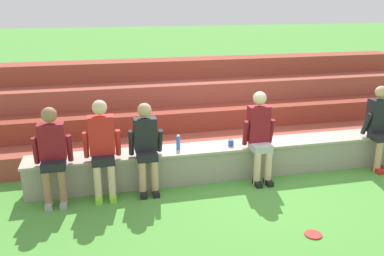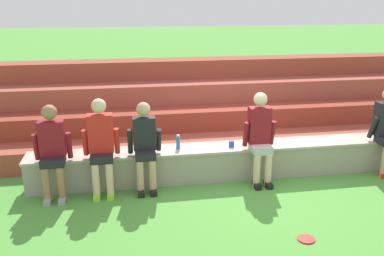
{
  "view_description": "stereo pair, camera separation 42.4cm",
  "coord_description": "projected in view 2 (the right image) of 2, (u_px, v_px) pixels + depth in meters",
  "views": [
    {
      "loc": [
        -2.43,
        -5.91,
        2.9
      ],
      "look_at": [
        -0.95,
        0.26,
        0.9
      ],
      "focal_mm": 38.3,
      "sensor_mm": 36.0,
      "label": 1
    },
    {
      "loc": [
        -2.01,
        -5.99,
        2.9
      ],
      "look_at": [
        -0.95,
        0.26,
        0.9
      ],
      "focal_mm": 38.3,
      "sensor_mm": 36.0,
      "label": 2
    }
  ],
  "objects": [
    {
      "name": "ground_plane",
      "position": [
        251.0,
        181.0,
        6.83
      ],
      "size": [
        80.0,
        80.0,
        0.0
      ],
      "primitive_type": "plane",
      "color": "#4C9338"
    },
    {
      "name": "stone_seating_wall",
      "position": [
        247.0,
        159.0,
        6.98
      ],
      "size": [
        7.22,
        0.55,
        0.55
      ],
      "color": "gray",
      "rests_on": "ground"
    },
    {
      "name": "brick_bleachers",
      "position": [
        218.0,
        109.0,
        8.94
      ],
      "size": [
        9.43,
        2.61,
        1.61
      ],
      "color": "#994233",
      "rests_on": "ground"
    },
    {
      "name": "person_far_left",
      "position": [
        52.0,
        149.0,
        6.06
      ],
      "size": [
        0.56,
        0.51,
        1.43
      ],
      "color": "#996B4C",
      "rests_on": "ground"
    },
    {
      "name": "person_left_of_center",
      "position": [
        101.0,
        143.0,
        6.2
      ],
      "size": [
        0.55,
        0.51,
        1.49
      ],
      "color": "beige",
      "rests_on": "ground"
    },
    {
      "name": "person_center",
      "position": [
        145.0,
        144.0,
        6.32
      ],
      "size": [
        0.53,
        0.51,
        1.4
      ],
      "color": "tan",
      "rests_on": "ground"
    },
    {
      "name": "person_right_of_center",
      "position": [
        260.0,
        135.0,
        6.57
      ],
      "size": [
        0.53,
        0.53,
        1.49
      ],
      "color": "beige",
      "rests_on": "ground"
    },
    {
      "name": "water_bottle_center_gap",
      "position": [
        178.0,
        142.0,
        6.68
      ],
      "size": [
        0.07,
        0.07,
        0.24
      ],
      "color": "blue",
      "rests_on": "stone_seating_wall"
    },
    {
      "name": "plastic_cup_right_end",
      "position": [
        231.0,
        144.0,
        6.79
      ],
      "size": [
        0.09,
        0.09,
        0.1
      ],
      "primitive_type": "cylinder",
      "color": "blue",
      "rests_on": "stone_seating_wall"
    },
    {
      "name": "frisbee",
      "position": [
        306.0,
        239.0,
        5.16
      ],
      "size": [
        0.22,
        0.22,
        0.02
      ],
      "primitive_type": "cylinder",
      "color": "red",
      "rests_on": "ground"
    }
  ]
}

